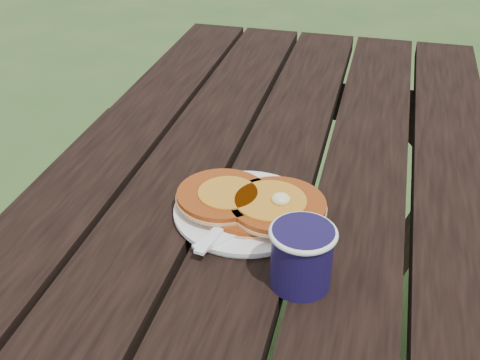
# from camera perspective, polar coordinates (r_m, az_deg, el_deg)

# --- Properties ---
(plate) EXTENTS (0.26, 0.26, 0.01)m
(plate) POSITION_cam_1_polar(r_m,az_deg,el_deg) (0.91, 0.54, -3.01)
(plate) COLOR white
(plate) RESTS_ON picnic_table
(pancake_stack) EXTENTS (0.23, 0.15, 0.04)m
(pancake_stack) POSITION_cam_1_polar(r_m,az_deg,el_deg) (0.90, 1.09, -2.15)
(pancake_stack) COLOR #9C4011
(pancake_stack) RESTS_ON plate
(knife) EXTENTS (0.13, 0.15, 0.00)m
(knife) POSITION_cam_1_polar(r_m,az_deg,el_deg) (0.87, 0.70, -4.39)
(knife) COLOR white
(knife) RESTS_ON plate
(fork) EXTENTS (0.06, 0.16, 0.01)m
(fork) POSITION_cam_1_polar(r_m,az_deg,el_deg) (0.85, -2.17, -4.85)
(fork) COLOR white
(fork) RESTS_ON plate
(coffee_cup) EXTENTS (0.09, 0.09, 0.09)m
(coffee_cup) POSITION_cam_1_polar(r_m,az_deg,el_deg) (0.77, 5.89, -6.92)
(coffee_cup) COLOR #150F38
(coffee_cup) RESTS_ON picnic_table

